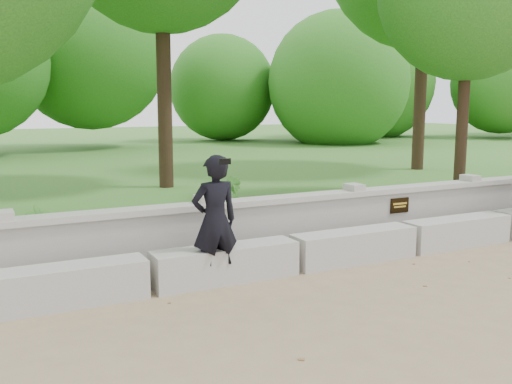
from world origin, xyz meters
TOP-DOWN VIEW (x-y plane):
  - lawn at (0.00, 14.00)m, footprint 40.00×22.00m
  - concrete_bench at (0.00, 1.90)m, footprint 11.90×0.45m
  - parapet_wall at (0.00, 2.60)m, footprint 12.50×0.35m
  - man_main at (-3.19, 1.80)m, footprint 0.60×0.53m
  - shrub_a at (-5.04, 3.30)m, footprint 0.42×0.36m
  - shrub_b at (-1.57, 4.77)m, footprint 0.41×0.45m

SIDE VIEW (x-z plane):
  - lawn at x=0.00m, z-range 0.00..0.25m
  - concrete_bench at x=0.00m, z-range 0.00..0.45m
  - parapet_wall at x=0.00m, z-range 0.01..0.91m
  - shrub_a at x=-5.04m, z-range 0.25..0.91m
  - shrub_b at x=-1.57m, z-range 0.25..0.92m
  - man_main at x=-3.19m, z-range 0.00..1.63m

